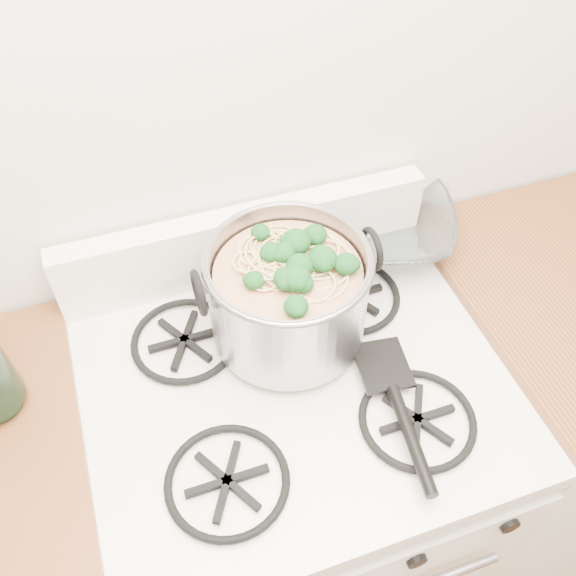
% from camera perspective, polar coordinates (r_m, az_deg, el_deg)
% --- Properties ---
extents(gas_range, '(0.76, 0.66, 0.92)m').
position_cam_1_polar(gas_range, '(1.59, 0.55, -17.67)').
color(gas_range, white).
rests_on(gas_range, ground).
extents(counter_left, '(0.25, 0.65, 0.92)m').
position_cam_1_polar(counter_left, '(1.58, -18.47, -21.89)').
color(counter_left, silver).
rests_on(counter_left, ground).
extents(stock_pot, '(0.33, 0.30, 0.20)m').
position_cam_1_polar(stock_pot, '(1.15, 0.00, -0.63)').
color(stock_pot, '#93949C').
rests_on(stock_pot, gas_range).
extents(spatula, '(0.33, 0.35, 0.02)m').
position_cam_1_polar(spatula, '(1.17, 8.47, -6.61)').
color(spatula, black).
rests_on(spatula, gas_range).
extents(glass_bowl, '(0.16, 0.16, 0.03)m').
position_cam_1_polar(glass_bowl, '(1.40, 8.29, 4.98)').
color(glass_bowl, white).
rests_on(glass_bowl, gas_range).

